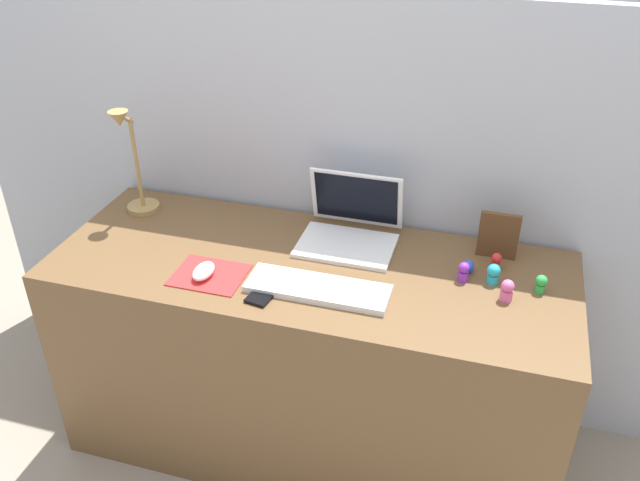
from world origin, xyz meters
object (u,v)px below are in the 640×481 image
toy_figurine_blue (468,267)px  keyboard (318,289)px  picture_frame (498,236)px  toy_figurine_green (541,283)px  desk_lamp (133,165)px  toy_figurine_cyan (493,273)px  toy_figurine_purple (464,271)px  mouse (204,271)px  laptop (351,224)px  toy_figurine_red (496,261)px  cell_phone (265,292)px  toy_figurine_pink (507,290)px

toy_figurine_blue → keyboard: bearing=-151.3°
picture_frame → toy_figurine_green: (0.13, -0.16, -0.04)m
keyboard → desk_lamp: size_ratio=1.08×
toy_figurine_blue → toy_figurine_cyan: 0.08m
toy_figurine_blue → toy_figurine_purple: bearing=-101.5°
mouse → desk_lamp: size_ratio=0.25×
toy_figurine_purple → laptop: bearing=159.9°
toy_figurine_purple → toy_figurine_red: 0.13m
picture_frame → toy_figurine_cyan: size_ratio=2.36×
toy_figurine_purple → toy_figurine_red: toy_figurine_purple is taller
mouse → toy_figurine_purple: (0.73, 0.20, 0.01)m
picture_frame → toy_figurine_blue: size_ratio=3.70×
toy_figurine_purple → toy_figurine_cyan: (0.08, 0.01, 0.00)m
cell_phone → toy_figurine_cyan: toy_figurine_cyan is taller
toy_figurine_pink → toy_figurine_blue: (-0.12, 0.11, -0.01)m
toy_figurine_pink → toy_figurine_cyan: toy_figurine_pink is taller
mouse → keyboard: bearing=4.3°
mouse → picture_frame: (0.81, 0.36, 0.05)m
toy_figurine_blue → toy_figurine_green: size_ratio=0.72×
mouse → picture_frame: 0.89m
keyboard → toy_figurine_pink: size_ratio=6.21×
laptop → desk_lamp: desk_lamp is taller
cell_phone → toy_figurine_green: (0.75, 0.23, 0.03)m
desk_lamp → toy_figurine_blue: 1.13m
desk_lamp → toy_figurine_green: desk_lamp is taller
keyboard → toy_figurine_blue: bearing=28.7°
laptop → toy_figurine_purple: laptop is taller
toy_figurine_pink → toy_figurine_green: toy_figurine_pink is taller
picture_frame → toy_figurine_pink: (0.04, -0.22, -0.04)m
picture_frame → toy_figurine_pink: size_ratio=2.27×
picture_frame → toy_figurine_purple: size_ratio=2.45×
mouse → toy_figurine_purple: bearing=15.1°
laptop → toy_figurine_purple: 0.40m
toy_figurine_purple → toy_figurine_red: bearing=46.4°
laptop → keyboard: (-0.02, -0.31, -0.04)m
toy_figurine_blue → toy_figurine_cyan: (0.07, -0.03, 0.01)m
laptop → desk_lamp: bearing=-177.1°
mouse → toy_figurine_cyan: size_ratio=1.51×
desk_lamp → toy_figurine_red: bearing=-0.3°
cell_phone → toy_figurine_cyan: size_ratio=2.01×
cell_phone → toy_figurine_blue: toy_figurine_blue is taller
laptop → mouse: bearing=-137.3°
keyboard → mouse: 0.34m
keyboard → desk_lamp: bearing=159.4°
toy_figurine_purple → cell_phone: bearing=-157.2°
desk_lamp → picture_frame: bearing=3.0°
mouse → toy_figurine_pink: 0.87m
picture_frame → toy_figurine_blue: 0.15m
keyboard → toy_figurine_cyan: (0.47, 0.18, 0.02)m
keyboard → toy_figurine_blue: size_ratio=10.11×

